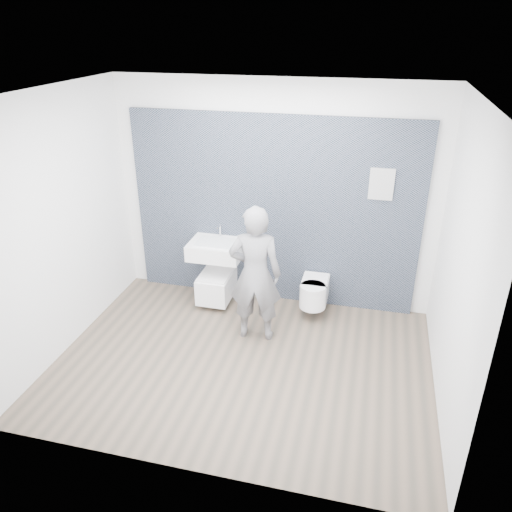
% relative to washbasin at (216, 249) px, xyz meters
% --- Properties ---
extents(ground, '(4.00, 4.00, 0.00)m').
position_rel_washbasin_xyz_m(ground, '(0.67, -1.19, -0.75)').
color(ground, brown).
rests_on(ground, ground).
extents(room_shell, '(4.00, 4.00, 4.00)m').
position_rel_washbasin_xyz_m(room_shell, '(0.67, -1.19, 0.99)').
color(room_shell, white).
rests_on(room_shell, ground).
extents(tile_wall, '(3.60, 0.06, 2.40)m').
position_rel_washbasin_xyz_m(tile_wall, '(0.67, 0.28, -0.75)').
color(tile_wall, black).
rests_on(tile_wall, ground).
extents(washbasin, '(0.67, 0.50, 0.50)m').
position_rel_washbasin_xyz_m(washbasin, '(0.00, 0.00, 0.00)').
color(washbasin, white).
rests_on(washbasin, ground).
extents(toilet_square, '(0.40, 0.57, 0.75)m').
position_rel_washbasin_xyz_m(toilet_square, '(0.00, -0.03, -0.48)').
color(toilet_square, white).
rests_on(toilet_square, ground).
extents(toilet_rounded, '(0.33, 0.56, 0.30)m').
position_rel_washbasin_xyz_m(toilet_rounded, '(1.27, -0.03, -0.43)').
color(toilet_rounded, white).
rests_on(toilet_rounded, ground).
extents(info_placard, '(0.28, 0.03, 0.37)m').
position_rel_washbasin_xyz_m(info_placard, '(1.94, 0.24, -0.75)').
color(info_placard, white).
rests_on(info_placard, ground).
extents(visitor, '(0.63, 0.46, 1.62)m').
position_rel_washbasin_xyz_m(visitor, '(0.67, -0.66, 0.06)').
color(visitor, gray).
rests_on(visitor, ground).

